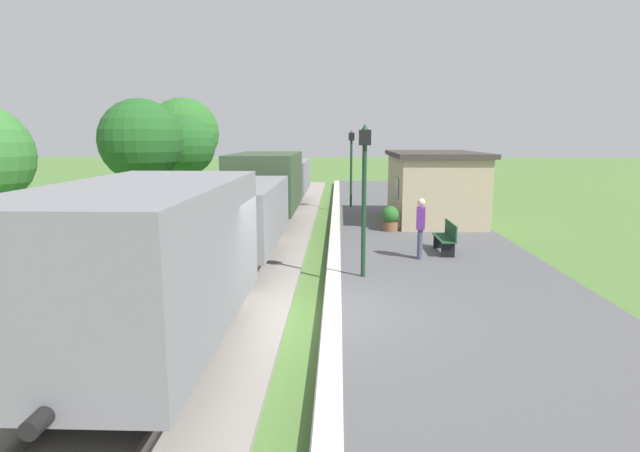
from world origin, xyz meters
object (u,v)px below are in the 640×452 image
object	(u,v)px
bench_near_hut	(446,237)
tree_field_left	(185,146)
freight_train	(251,200)
tree_trackside_far	(141,141)
person_waiting	(421,226)
station_hut	(434,186)
lamp_post_near	(364,173)
tree_field_distant	(184,133)
lamp_post_far	(351,154)
potted_planter	(390,218)

from	to	relation	value
bench_near_hut	tree_field_left	size ratio (longest dim) A/B	0.31
freight_train	tree_trackside_far	distance (m)	7.77
freight_train	person_waiting	xyz separation A→B (m)	(5.21, -2.66, -0.37)
station_hut	bench_near_hut	bearing A→B (deg)	-96.48
lamp_post_near	tree_field_left	distance (m)	19.70
freight_train	station_hut	bearing A→B (deg)	31.50
person_waiting	station_hut	bearing A→B (deg)	-93.23
person_waiting	tree_field_distant	size ratio (longest dim) A/B	0.28
tree_trackside_far	tree_field_left	xyz separation A→B (m)	(-0.36, 7.61, -0.36)
person_waiting	lamp_post_far	xyz separation A→B (m)	(-1.69, 10.70, 1.62)
bench_near_hut	person_waiting	distance (m)	1.27
station_hut	tree_field_distant	distance (m)	20.12
lamp_post_near	person_waiting	bearing A→B (deg)	48.78
freight_train	lamp_post_near	world-z (taller)	lamp_post_near
potted_planter	tree_trackside_far	xyz separation A→B (m)	(-10.37, 3.47, 2.74)
person_waiting	lamp_post_near	xyz separation A→B (m)	(-1.69, -1.93, 1.62)
lamp_post_near	tree_field_left	world-z (taller)	tree_field_left
potted_planter	tree_field_distant	bearing A→B (deg)	127.03
station_hut	tree_field_distant	size ratio (longest dim) A/B	0.93
lamp_post_near	tree_field_distant	world-z (taller)	tree_field_distant
lamp_post_near	tree_trackside_far	distance (m)	13.29
tree_field_left	bench_near_hut	bearing A→B (deg)	-50.47
tree_trackside_far	station_hut	bearing A→B (deg)	-4.25
potted_planter	tree_trackside_far	bearing A→B (deg)	161.51
tree_field_left	lamp_post_near	bearing A→B (deg)	-61.35
station_hut	lamp_post_near	distance (m)	9.42
freight_train	lamp_post_far	world-z (taller)	lamp_post_far
freight_train	potted_planter	distance (m)	5.14
person_waiting	lamp_post_near	bearing A→B (deg)	58.63
bench_near_hut	tree_field_distant	distance (m)	24.40
freight_train	lamp_post_near	size ratio (longest dim) A/B	7.03
tree_field_distant	tree_field_left	bearing A→B (deg)	-72.73
lamp_post_far	bench_near_hut	bearing A→B (deg)	-75.39
freight_train	tree_field_distant	size ratio (longest dim) A/B	4.18
freight_train	bench_near_hut	world-z (taller)	freight_train
lamp_post_near	tree_field_left	size ratio (longest dim) A/B	0.77
bench_near_hut	tree_field_distant	world-z (taller)	tree_field_distant
station_hut	person_waiting	distance (m)	7.03
tree_field_distant	bench_near_hut	bearing A→B (deg)	-55.52
station_hut	tree_trackside_far	bearing A→B (deg)	175.75
tree_field_left	tree_field_distant	size ratio (longest dim) A/B	0.78
freight_train	tree_field_left	size ratio (longest dim) A/B	5.39
potted_planter	tree_trackside_far	size ratio (longest dim) A/B	0.17
station_hut	tree_trackside_far	xyz separation A→B (m)	(-12.36, 0.92, 1.81)
potted_planter	lamp_post_near	xyz separation A→B (m)	(-1.29, -6.21, 2.08)
bench_near_hut	tree_trackside_far	size ratio (longest dim) A/B	0.29
person_waiting	tree_trackside_far	distance (m)	13.46
lamp_post_far	tree_field_distant	world-z (taller)	tree_field_distant
freight_train	lamp_post_near	xyz separation A→B (m)	(3.52, -4.59, 1.25)
lamp_post_far	tree_field_left	world-z (taller)	tree_field_left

